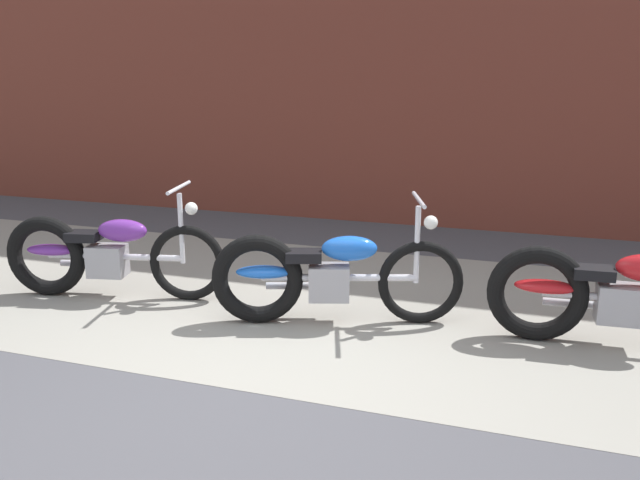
% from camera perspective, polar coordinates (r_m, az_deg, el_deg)
% --- Properties ---
extents(ground_plane, '(80.00, 80.00, 0.00)m').
position_cam_1_polar(ground_plane, '(4.21, -7.23, -13.12)').
color(ground_plane, '#47474C').
extents(sidewalk_slab, '(36.00, 3.50, 0.01)m').
position_cam_1_polar(sidewalk_slab, '(5.70, 0.40, -5.44)').
color(sidewalk_slab, gray).
rests_on(sidewalk_slab, ground).
extents(brick_building_wall, '(36.00, 0.50, 5.29)m').
position_cam_1_polar(brick_building_wall, '(8.73, 7.89, 18.92)').
color(brick_building_wall, brown).
rests_on(brick_building_wall, ground).
extents(motorcycle_purple, '(1.98, 0.70, 1.03)m').
position_cam_1_polar(motorcycle_purple, '(6.03, -19.04, -1.19)').
color(motorcycle_purple, black).
rests_on(motorcycle_purple, ground).
extents(motorcycle_blue, '(1.94, 0.85, 1.03)m').
position_cam_1_polar(motorcycle_blue, '(5.10, -0.07, -3.15)').
color(motorcycle_blue, black).
rests_on(motorcycle_blue, ground).
extents(motorcycle_red, '(2.01, 0.58, 1.03)m').
position_cam_1_polar(motorcycle_red, '(5.10, 24.27, -4.48)').
color(motorcycle_red, black).
rests_on(motorcycle_red, ground).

